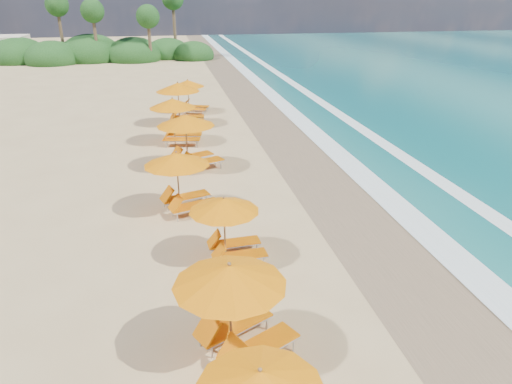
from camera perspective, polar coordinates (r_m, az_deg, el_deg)
name	(u,v)px	position (r m, az deg, el deg)	size (l,w,h in m)	color
ground	(256,224)	(16.52, 0.00, -3.84)	(160.00, 160.00, 0.00)	tan
wet_sand	(363,214)	(17.64, 12.87, -2.61)	(4.00, 160.00, 0.01)	#8B7153
surf_foam	(431,208)	(18.84, 20.44, -1.77)	(4.00, 160.00, 0.01)	white
station_3	(237,303)	(10.31, -2.25, -13.22)	(3.23, 3.23, 2.43)	olive
station_4	(230,225)	(13.89, -3.17, -3.95)	(2.34, 2.18, 2.09)	olive
station_5	(183,178)	(17.12, -8.86, 1.72)	(3.00, 2.93, 2.36)	olive
station_6	(191,138)	(21.44, -7.92, 6.54)	(3.39, 3.35, 2.61)	olive
station_7	(177,118)	(25.32, -9.51, 8.82)	(2.97, 2.83, 2.49)	olive
station_8	(182,101)	(28.99, -8.94, 10.81)	(3.01, 2.83, 2.65)	olive
station_9	(191,94)	(32.23, -7.90, 11.66)	(2.84, 2.78, 2.23)	olive
treeline	(100,52)	(60.75, -18.38, 15.76)	(25.80, 8.80, 9.74)	#163D14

